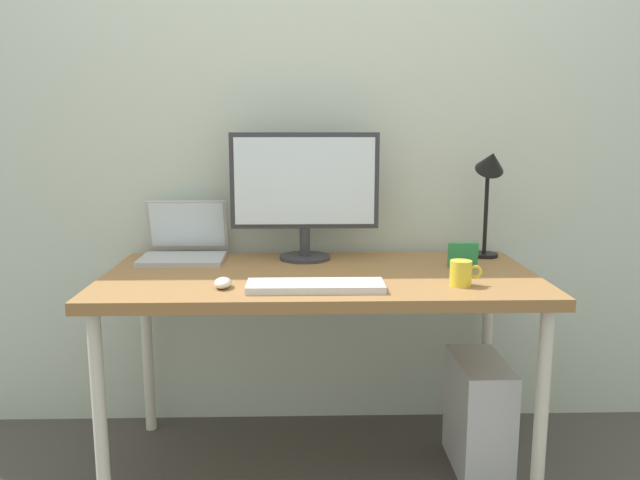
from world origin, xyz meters
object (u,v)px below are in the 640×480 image
Objects in this scene: monitor at (305,188)px; keyboard at (315,286)px; desk at (320,289)px; photo_frame at (463,255)px; mouse at (223,283)px; computer_tower at (479,415)px; coffee_mug at (461,273)px; laptop at (185,245)px; desk_lamp at (490,178)px.

keyboard is (0.03, -0.47, -0.27)m from monitor.
desk is 13.94× the size of photo_frame.
computer_tower is at bearing 10.79° from mouse.
monitor is (-0.05, 0.24, 0.34)m from desk.
monitor is 1.37× the size of computer_tower.
computer_tower is at bearing 18.60° from keyboard.
photo_frame is 0.60m from computer_tower.
coffee_mug is at bearing 0.56° from mouse.
laptop is at bearing 114.06° from mouse.
coffee_mug reaches higher than keyboard.
keyboard is (-0.02, -0.23, 0.07)m from desk.
coffee_mug is (0.78, 0.01, 0.03)m from mouse.
desk_lamp reaches higher than laptop.
computer_tower is at bearing -106.53° from desk_lamp.
keyboard is 0.48m from coffee_mug.
coffee_mug is at bearing 4.66° from keyboard.
mouse is at bearing -121.20° from monitor.
keyboard is at bearing -44.23° from laptop.
coffee_mug is (-0.21, -0.44, -0.27)m from desk_lamp.
laptop reaches higher than mouse.
desk_lamp reaches higher than keyboard.
desk is 14.35× the size of coffee_mug.
photo_frame is at bearing 116.89° from computer_tower.
mouse is 0.78m from coffee_mug.
laptop is 0.71m from keyboard.
keyboard reaches higher than computer_tower.
desk is 0.76m from computer_tower.
monitor is 5.22× the size of photo_frame.
mouse reaches higher than keyboard.
mouse is at bearing 174.01° from keyboard.
laptop is at bearing 177.68° from monitor.
keyboard is 4.12× the size of coffee_mug.
desk is at bearing -26.25° from laptop.
keyboard is 4.00× the size of photo_frame.
monitor is 1.28× the size of desk_lamp.
desk is 0.60m from laptop.
desk is at bearing 177.23° from computer_tower.
laptop is 1.29m from computer_tower.
monitor is 0.58m from mouse.
monitor is at bearing 157.21° from computer_tower.
monitor reaches higher than computer_tower.
mouse is (-0.99, -0.44, -0.30)m from desk_lamp.
keyboard is 1.05× the size of computer_tower.
desk_lamp reaches higher than desk.
laptop is at bearing 179.11° from desk_lamp.
desk_lamp is 4.96× the size of mouse.
desk is 0.51m from coffee_mug.
photo_frame is 0.26× the size of computer_tower.
monitor is at bearing 58.80° from mouse.
desk is 0.55m from photo_frame.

